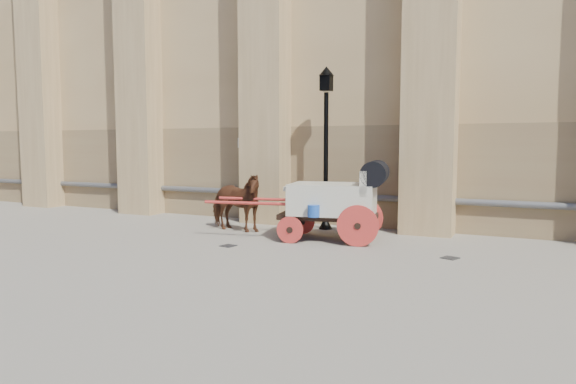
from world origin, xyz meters
The scene contains 6 objects.
ground centered at (0.00, 0.00, 0.00)m, with size 90.00×90.00×0.00m, color gray.
horse centered at (-0.99, 1.73, 0.83)m, with size 0.89×1.95×1.65m, color brown.
carriage centered at (2.13, 1.66, 1.10)m, with size 4.82×2.09×2.04m.
street_lamp centered at (1.18, 3.19, 2.48)m, with size 0.44×0.44×4.64m.
drain_grate_near centered at (-0.02, -0.19, 0.01)m, with size 0.32×0.32×0.01m, color black.
drain_grate_far centered at (5.02, 0.73, 0.01)m, with size 0.32×0.32×0.01m, color black.
Camera 1 is at (6.54, -10.58, 2.44)m, focal length 32.00 mm.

